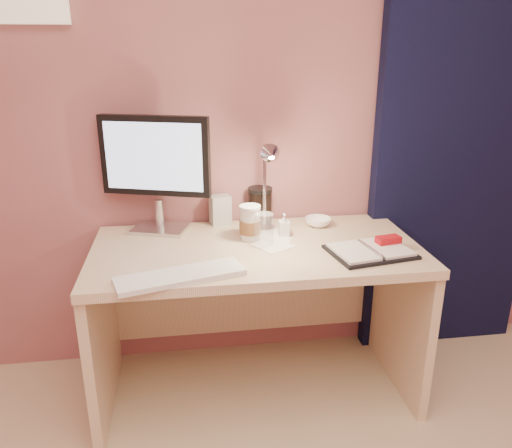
{
  "coord_description": "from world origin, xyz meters",
  "views": [
    {
      "loc": [
        -0.29,
        -0.58,
        1.54
      ],
      "look_at": [
        -0.01,
        1.33,
        0.85
      ],
      "focal_mm": 35.0,
      "sensor_mm": 36.0,
      "label": 1
    }
  ],
  "objects": [
    {
      "name": "room",
      "position": [
        0.95,
        1.69,
        1.14
      ],
      "size": [
        3.5,
        3.5,
        3.5
      ],
      "color": "#C6B28E",
      "rests_on": "ground"
    },
    {
      "name": "bowl",
      "position": [
        0.33,
        1.6,
        0.75
      ],
      "size": [
        0.16,
        0.16,
        0.04
      ],
      "primitive_type": "imported",
      "rotation": [
        0.0,
        0.0,
        0.34
      ],
      "color": "white",
      "rests_on": "desk"
    },
    {
      "name": "paper_a",
      "position": [
        0.08,
        1.5,
        0.73
      ],
      "size": [
        0.17,
        0.17,
        0.0
      ],
      "primitive_type": "cube",
      "rotation": [
        0.0,
        0.0,
        0.22
      ],
      "color": "white",
      "rests_on": "desk"
    },
    {
      "name": "desk",
      "position": [
        0.0,
        1.45,
        0.5
      ],
      "size": [
        1.4,
        0.7,
        0.73
      ],
      "color": "beige",
      "rests_on": "ground"
    },
    {
      "name": "paper_c",
      "position": [
        0.07,
        1.38,
        0.73
      ],
      "size": [
        0.19,
        0.19,
        0.0
      ],
      "primitive_type": "cube",
      "rotation": [
        0.0,
        0.0,
        0.54
      ],
      "color": "white",
      "rests_on": "desk"
    },
    {
      "name": "desk_lamp",
      "position": [
        0.07,
        1.47,
        1.0
      ],
      "size": [
        0.1,
        0.26,
        0.43
      ],
      "rotation": [
        0.0,
        0.0,
        -0.01
      ],
      "color": "silver",
      "rests_on": "desk"
    },
    {
      "name": "lotion_bottle",
      "position": [
        0.14,
        1.49,
        0.78
      ],
      "size": [
        0.05,
        0.05,
        0.1
      ],
      "primitive_type": "imported",
      "rotation": [
        0.0,
        0.0,
        -0.05
      ],
      "color": "silver",
      "rests_on": "desk"
    },
    {
      "name": "paper_b",
      "position": [
        0.09,
        1.42,
        0.73
      ],
      "size": [
        0.17,
        0.17,
        0.0
      ],
      "primitive_type": "cube",
      "rotation": [
        0.0,
        0.0,
        -0.39
      ],
      "color": "white",
      "rests_on": "desk"
    },
    {
      "name": "monitor",
      "position": [
        -0.41,
        1.64,
        1.05
      ],
      "size": [
        0.49,
        0.24,
        0.53
      ],
      "rotation": [
        0.0,
        0.0,
        -0.32
      ],
      "color": "silver",
      "rests_on": "desk"
    },
    {
      "name": "planner",
      "position": [
        0.46,
        1.24,
        0.74
      ],
      "size": [
        0.37,
        0.3,
        0.05
      ],
      "rotation": [
        0.0,
        0.0,
        0.17
      ],
      "color": "black",
      "rests_on": "desk"
    },
    {
      "name": "clear_cup",
      "position": [
        0.04,
        1.4,
        0.8
      ],
      "size": [
        0.08,
        0.08,
        0.14
      ],
      "primitive_type": "cylinder",
      "color": "white",
      "rests_on": "desk"
    },
    {
      "name": "product_box",
      "position": [
        -0.13,
        1.69,
        0.8
      ],
      "size": [
        0.11,
        0.09,
        0.14
      ],
      "primitive_type": "cube",
      "rotation": [
        0.0,
        0.0,
        0.23
      ],
      "color": "#BCBCB7",
      "rests_on": "desk"
    },
    {
      "name": "dark_jar",
      "position": [
        0.06,
        1.67,
        0.81
      ],
      "size": [
        0.11,
        0.11,
        0.16
      ],
      "primitive_type": "cylinder",
      "color": "black",
      "rests_on": "desk"
    },
    {
      "name": "keyboard",
      "position": [
        -0.32,
        1.11,
        0.74
      ],
      "size": [
        0.5,
        0.26,
        0.02
      ],
      "primitive_type": "cube",
      "rotation": [
        0.0,
        0.0,
        0.27
      ],
      "color": "white",
      "rests_on": "desk"
    },
    {
      "name": "coffee_cup",
      "position": [
        -0.01,
        1.47,
        0.8
      ],
      "size": [
        0.1,
        0.1,
        0.16
      ],
      "color": "silver",
      "rests_on": "desk"
    }
  ]
}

